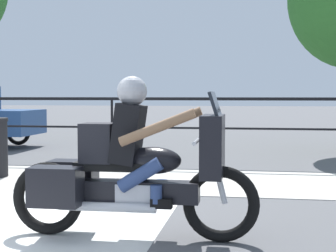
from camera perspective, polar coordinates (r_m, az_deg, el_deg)
The scene contains 3 objects.
sidewalk_band at distance 8.71m, azimuth -9.51°, elevation -5.73°, with size 44.00×2.40×0.01m, color #B7B2A8.
fence_railing at distance 10.41m, azimuth -6.24°, elevation 1.59°, with size 36.00×0.05×1.34m.
motorcycle at distance 4.98m, azimuth -4.19°, elevation -4.64°, with size 2.44×0.76×1.57m.
Camera 1 is at (2.76, -4.74, 1.39)m, focal length 55.00 mm.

